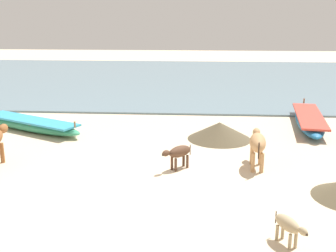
# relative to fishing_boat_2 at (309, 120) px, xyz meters

# --- Properties ---
(ground) EXTENTS (80.00, 80.00, 0.00)m
(ground) POSITION_rel_fishing_boat_2_xyz_m (-5.30, -6.22, -0.25)
(ground) COLOR beige
(sea_water) EXTENTS (60.00, 20.00, 0.08)m
(sea_water) POSITION_rel_fishing_boat_2_xyz_m (-5.30, 11.49, -0.21)
(sea_water) COLOR slate
(sea_water) RESTS_ON ground
(fishing_boat_2) EXTENTS (1.60, 4.77, 0.66)m
(fishing_boat_2) POSITION_rel_fishing_boat_2_xyz_m (0.00, 0.00, 0.00)
(fishing_boat_2) COLOR #1E669E
(fishing_boat_2) RESTS_ON ground
(fishing_boat_4) EXTENTS (4.58, 2.90, 0.63)m
(fishing_boat_4) POSITION_rel_fishing_boat_2_xyz_m (-10.23, -1.25, -0.02)
(fishing_boat_4) COLOR #338C66
(fishing_boat_4) RESTS_ON ground
(calf_near_dun) EXTENTS (0.55, 0.79, 0.55)m
(calf_near_dun) POSITION_rel_fishing_boat_2_xyz_m (-2.54, -8.46, 0.14)
(calf_near_dun) COLOR tan
(calf_near_dun) RESTS_ON ground
(calf_far_dark) EXTENTS (0.85, 0.82, 0.66)m
(calf_far_dark) POSITION_rel_fishing_boat_2_xyz_m (-4.70, -4.76, 0.22)
(calf_far_dark) COLOR #4C3323
(calf_far_dark) RESTS_ON ground
(cow_second_adult_tan) EXTENTS (0.52, 1.50, 0.97)m
(cow_second_adult_tan) POSITION_rel_fishing_boat_2_xyz_m (-2.56, -4.48, 0.45)
(cow_second_adult_tan) COLOR tan
(cow_second_adult_tan) RESTS_ON ground
(debris_pile_1) EXTENTS (2.56, 2.56, 0.58)m
(debris_pile_1) POSITION_rel_fishing_boat_2_xyz_m (-3.45, -1.85, 0.04)
(debris_pile_1) COLOR brown
(debris_pile_1) RESTS_ON ground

